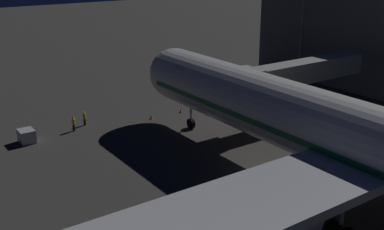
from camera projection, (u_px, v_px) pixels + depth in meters
ground_plane at (277, 171)px, 45.00m from camera, size 320.00×320.00×0.00m
airliner_at_gate at (360, 143)px, 36.46m from camera, size 51.21×59.14×18.26m
jet_bridge at (290, 74)px, 56.53m from camera, size 20.56×3.40×7.44m
apron_floodlight_mast at (303, 16)px, 71.79m from camera, size 2.90×0.50×18.16m
baggage_container_mid_row at (27, 136)px, 51.65m from camera, size 1.59×1.87×1.44m
ground_crew_under_port_wing at (73, 123)px, 54.85m from camera, size 0.40×0.40×1.76m
ground_crew_by_tug at (84, 118)px, 56.70m from camera, size 0.40×0.40×1.68m
traffic_cone_nose_port at (181, 111)px, 61.38m from camera, size 0.36×0.36×0.55m
traffic_cone_nose_starboard at (151, 117)px, 59.00m from camera, size 0.36×0.36×0.55m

